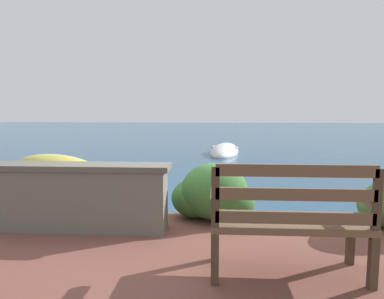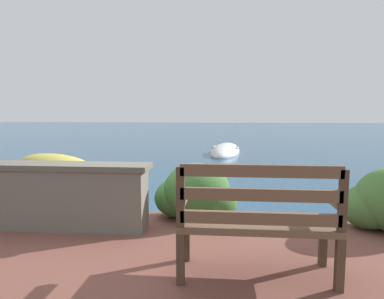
% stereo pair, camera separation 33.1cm
% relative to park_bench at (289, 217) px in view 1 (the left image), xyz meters
% --- Properties ---
extents(ground_plane, '(80.00, 80.00, 0.00)m').
position_rel_park_bench_xyz_m(ground_plane, '(-1.27, 1.66, -0.70)').
color(ground_plane, navy).
extents(park_bench, '(1.23, 0.48, 0.93)m').
position_rel_park_bench_xyz_m(park_bench, '(0.00, 0.00, 0.00)').
color(park_bench, '#433123').
rests_on(park_bench, patio_terrace).
extents(stone_wall, '(2.05, 0.39, 0.73)m').
position_rel_park_bench_xyz_m(stone_wall, '(-2.09, 0.97, -0.11)').
color(stone_wall, '#666056').
rests_on(stone_wall, patio_terrace).
extents(hedge_clump_left, '(1.04, 0.75, 0.71)m').
position_rel_park_bench_xyz_m(hedge_clump_left, '(-2.15, 1.31, -0.18)').
color(hedge_clump_left, '#284C23').
rests_on(hedge_clump_left, patio_terrace).
extents(hedge_clump_centre, '(1.01, 0.73, 0.69)m').
position_rel_park_bench_xyz_m(hedge_clump_centre, '(-0.60, 1.42, -0.18)').
color(hedge_clump_centre, '#38662D').
rests_on(hedge_clump_centre, patio_terrace).
extents(rowboat_nearest, '(3.15, 2.46, 0.69)m').
position_rel_park_bench_xyz_m(rowboat_nearest, '(-4.71, 5.91, -0.64)').
color(rowboat_nearest, '#DBC64C').
rests_on(rowboat_nearest, ground_plane).
extents(rowboat_mid, '(1.37, 3.07, 0.63)m').
position_rel_park_bench_xyz_m(rowboat_mid, '(-0.19, 9.64, -0.65)').
color(rowboat_mid, silver).
rests_on(rowboat_mid, ground_plane).
extents(mooring_buoy, '(0.48, 0.48, 0.43)m').
position_rel_park_bench_xyz_m(mooring_buoy, '(-4.48, 3.75, -0.63)').
color(mooring_buoy, white).
rests_on(mooring_buoy, ground_plane).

